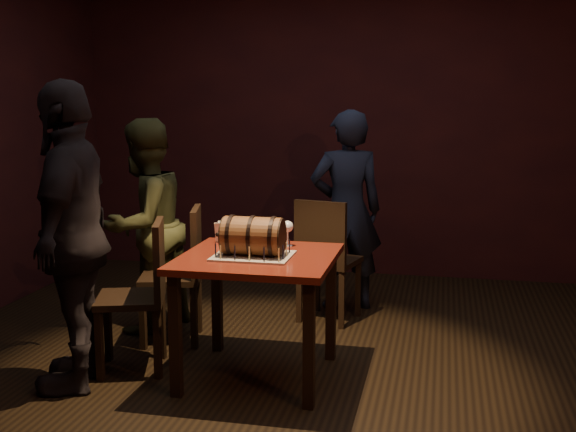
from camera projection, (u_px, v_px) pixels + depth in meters
The scene contains 16 objects.
room_shell at pixel (286, 143), 4.30m from camera, with size 5.04×5.04×2.80m.
pub_table at pixel (258, 273), 4.27m from camera, with size 0.90×0.90×0.75m.
cake_board at pixel (253, 256), 4.21m from camera, with size 0.45×0.35×0.01m, color gray.
barrel_cake at pixel (253, 236), 4.19m from camera, with size 0.41×0.24×0.24m.
birthday_candles at pixel (253, 248), 4.20m from camera, with size 0.40×0.30×0.09m.
wine_glass_left at pixel (236, 226), 4.55m from camera, with size 0.07×0.07×0.16m.
wine_glass_mid at pixel (263, 226), 4.54m from camera, with size 0.07×0.07×0.16m.
wine_glass_right at pixel (288, 228), 4.48m from camera, with size 0.07×0.07×0.16m.
pint_of_ale at pixel (246, 235), 4.49m from camera, with size 0.07×0.07×0.15m.
menu_card at pixel (224, 232), 4.61m from camera, with size 0.10×0.05×0.13m, color white, non-canonical shape.
chair_back at pixel (325, 254), 5.32m from camera, with size 0.48×0.48×0.93m.
chair_left_rear at pixel (182, 267), 4.92m from camera, with size 0.49×0.49×0.93m.
chair_left_front at pixel (143, 287), 4.41m from camera, with size 0.50×0.50×0.93m.
person_back at pixel (346, 210), 5.66m from camera, with size 0.57×0.38×1.57m, color black.
person_left_rear at pixel (144, 225), 5.15m from camera, with size 0.74×0.58×1.52m, color #3B3C1E.
person_left_front at pixel (73, 236), 4.11m from camera, with size 1.04×0.43×1.77m, color black.
Camera 1 is at (0.93, -4.21, 1.69)m, focal length 45.00 mm.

